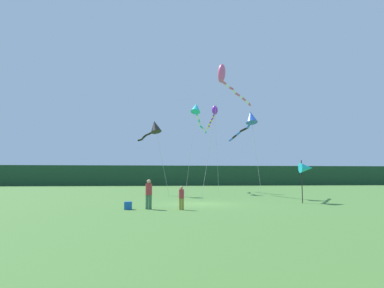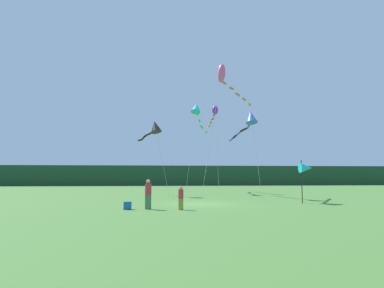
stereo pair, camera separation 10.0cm
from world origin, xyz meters
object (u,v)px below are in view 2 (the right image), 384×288
(kite_rainbow, at_px, (225,78))
(kite_blue, at_px, (249,120))
(kite_cyan, at_px, (197,111))
(person_child, at_px, (181,196))
(kite_purple, at_px, (214,114))
(cooler_box, at_px, (128,206))
(banner_flag_pole, at_px, (306,168))
(person_adult, at_px, (148,193))
(kite_black, at_px, (155,127))

(kite_rainbow, relative_size, kite_blue, 1.39)
(kite_rainbow, bearing_deg, kite_cyan, 98.01)
(person_child, xyz_separation_m, kite_purple, (5.41, 20.50, 8.52))
(cooler_box, bearing_deg, kite_blue, 45.28)
(banner_flag_pole, height_order, kite_blue, kite_blue)
(kite_cyan, xyz_separation_m, kite_blue, (3.65, -8.59, -2.46))
(person_adult, distance_m, kite_cyan, 20.88)
(kite_rainbow, height_order, kite_black, kite_rainbow)
(person_adult, height_order, cooler_box, person_adult)
(person_adult, distance_m, kite_blue, 14.39)
(cooler_box, height_order, kite_black, kite_black)
(kite_cyan, relative_size, kite_blue, 1.23)
(person_child, relative_size, kite_blue, 0.16)
(kite_black, distance_m, kite_blue, 9.19)
(person_child, height_order, kite_rainbow, kite_rainbow)
(person_adult, relative_size, kite_purple, 0.16)
(kite_cyan, xyz_separation_m, kite_rainbow, (1.34, -9.50, 1.07))
(cooler_box, distance_m, kite_black, 15.07)
(person_child, distance_m, kite_purple, 22.85)
(person_adult, relative_size, banner_flag_pole, 0.56)
(person_child, bearing_deg, kite_purple, 75.23)
(kite_rainbow, bearing_deg, banner_flag_pole, -52.47)
(kite_purple, bearing_deg, person_child, -104.77)
(kite_cyan, relative_size, kite_black, 1.39)
(banner_flag_pole, xyz_separation_m, kite_cyan, (-5.80, 15.31, 6.90))
(person_adult, bearing_deg, kite_cyan, 74.82)
(person_adult, bearing_deg, banner_flag_pole, 16.22)
(person_adult, xyz_separation_m, kite_rainbow, (6.34, 8.96, 9.44))
(kite_cyan, bearing_deg, banner_flag_pole, -69.24)
(kite_purple, bearing_deg, kite_cyan, -145.51)
(person_child, xyz_separation_m, cooler_box, (-2.96, 0.49, -0.52))
(kite_purple, height_order, kite_rainbow, kite_rainbow)
(person_adult, distance_m, banner_flag_pole, 11.36)
(person_child, distance_m, banner_flag_pole, 9.85)
(person_child, height_order, kite_blue, kite_blue)
(kite_blue, bearing_deg, person_child, -123.35)
(kite_black, relative_size, kite_blue, 0.89)
(person_adult, xyz_separation_m, kite_cyan, (5.01, 18.46, 8.37))
(banner_flag_pole, bearing_deg, person_child, -157.85)
(person_child, distance_m, cooler_box, 3.05)
(kite_cyan, height_order, kite_black, kite_cyan)
(person_child, xyz_separation_m, kite_rainbow, (4.52, 9.48, 9.64))
(kite_rainbow, bearing_deg, kite_blue, 21.40)
(cooler_box, height_order, kite_blue, kite_blue)
(kite_cyan, height_order, kite_rainbow, kite_rainbow)
(person_adult, distance_m, kite_rainbow, 14.48)
(person_child, bearing_deg, banner_flag_pole, 22.15)
(cooler_box, bearing_deg, person_adult, 1.20)
(kite_purple, relative_size, kite_black, 1.37)
(banner_flag_pole, xyz_separation_m, kite_rainbow, (-4.47, 5.82, 7.97))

